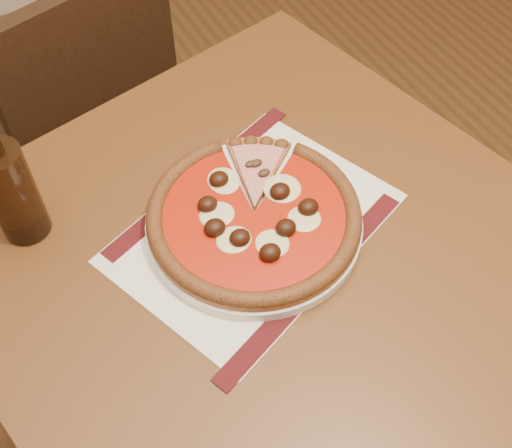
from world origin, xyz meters
The scene contains 7 objects.
table centered at (0.28, 1.09, 0.65)m, with size 0.95×0.95×0.75m.
chair_far centered at (0.19, 1.78, 0.48)m, with size 0.49×0.49×0.84m.
placemat centered at (0.28, 1.12, 0.75)m, with size 0.39×0.28×0.00m, color silver.
plate centered at (0.28, 1.12, 0.76)m, with size 0.31×0.31×0.02m, color white.
pizza centered at (0.28, 1.12, 0.78)m, with size 0.30×0.30×0.04m.
ham_slice centered at (0.34, 1.20, 0.78)m, with size 0.11×0.14×0.02m.
bottle centered at (-0.01, 1.28, 0.84)m, with size 0.07×0.07×0.22m.
Camera 1 is at (0.02, 0.63, 1.49)m, focal length 45.00 mm.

